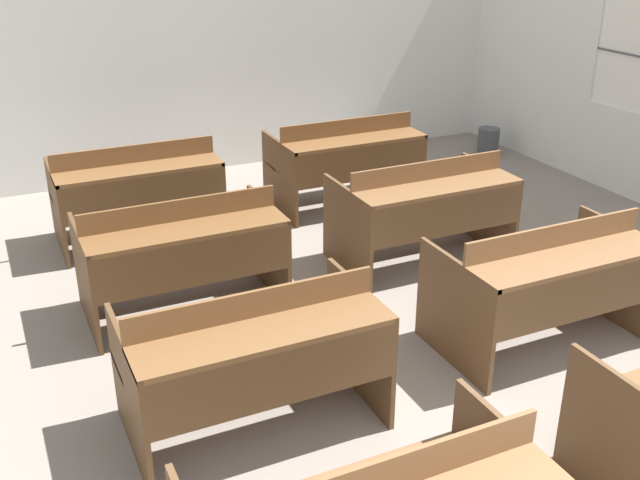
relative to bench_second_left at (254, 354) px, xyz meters
The scene contains 8 objects.
wall_back 4.57m from the bench_second_left, 75.54° to the left, with size 6.81×0.06×2.77m.
bench_second_left is the anchor object (origin of this frame).
bench_second_right 1.94m from the bench_second_left, ahead, with size 1.31×0.78×0.83m.
bench_third_left 1.40m from the bench_second_left, 89.69° to the left, with size 1.31×0.78×0.83m.
bench_third_right 2.37m from the bench_second_left, 36.09° to the left, with size 1.31×0.78×0.83m.
bench_back_left 2.75m from the bench_second_left, 89.90° to the left, with size 1.31×0.78×0.83m.
bench_back_right 3.36m from the bench_second_left, 55.00° to the left, with size 1.31×0.78×0.83m.
wastepaper_bin 5.44m from the bench_second_left, 40.38° to the left, with size 0.24×0.24×0.29m.
Camera 1 is at (-2.20, -0.37, 2.55)m, focal length 42.00 mm.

